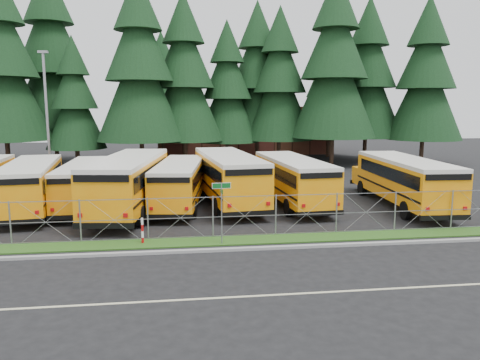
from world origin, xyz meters
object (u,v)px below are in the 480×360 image
Objects in this scene: bus_3 at (131,184)px; street_sign at (222,200)px; bus_1 at (32,187)px; bus_east at (402,182)px; bus_2 at (87,185)px; striped_bollard at (142,231)px; bus_5 at (227,179)px; bus_4 at (180,184)px; bus_6 at (291,181)px; light_standard at (47,114)px.

bus_3 is 4.41× the size of street_sign.
bus_1 is 0.96× the size of bus_east.
striped_bollard is at bearing -65.56° from bus_2.
bus_3 is 1.03× the size of bus_5.
bus_2 is at bearing 159.72° from bus_3.
bus_3 is at bearing -28.79° from bus_2.
bus_4 is 7.99m from striped_bollard.
bus_3 is 16.38m from bus_east.
striped_bollard is (-1.75, -7.76, -0.78)m from bus_4.
bus_4 is at bearing 175.30° from bus_east.
street_sign is (-5.14, -8.20, 0.57)m from bus_6.
bus_east reaches higher than bus_4.
light_standard is (-6.94, 9.51, 3.88)m from bus_3.
bus_5 reaches higher than street_sign.
bus_4 is 0.92× the size of bus_east.
bus_5 is (5.82, 1.49, -0.04)m from bus_3.
street_sign is (-11.72, -6.53, 0.53)m from bus_east.
bus_4 is 3.01m from bus_5.
bus_5 is at bearing -4.49° from bus_1.
striped_bollard is at bearing -95.49° from bus_4.
light_standard is at bearing 124.48° from street_sign.
light_standard reaches higher than bus_east.
light_standard is at bearing 158.91° from bus_east.
bus_3 reaches higher than bus_4.
bus_east reaches higher than bus_2.
bus_1 is 1.09× the size of light_standard.
bus_4 is at bearing -41.07° from light_standard.
street_sign is at bearing -148.07° from bus_east.
bus_6 is at bearing 57.91° from street_sign.
bus_2 is at bearing -178.02° from bus_4.
bus_3 is 1.18× the size of bus_4.
bus_east reaches higher than bus_1.
street_sign reaches higher than bus_2.
bus_5 reaches higher than bus_east.
bus_5 is at bearing 82.38° from street_sign.
light_standard is (-1.19, 8.64, 4.05)m from bus_1.
bus_4 is 1.04× the size of light_standard.
striped_bollard is (-3.52, 0.55, -1.43)m from street_sign.
bus_6 is (6.91, -0.10, 0.08)m from bus_4.
striped_bollard is (3.91, -8.28, -0.76)m from bus_2.
street_sign is at bearing -103.27° from bus_5.
bus_6 is 9.30× the size of striped_bollard.
bus_east reaches higher than striped_bollard.
street_sign reaches higher than striped_bollard.
bus_east is (10.54, -2.31, -0.08)m from bus_5.
bus_6 is (9.78, 0.86, -0.16)m from bus_3.
street_sign is at bearing -45.91° from bus_1.
bus_1 is at bearing 141.64° from street_sign.
bus_4 is 3.75× the size of street_sign.
street_sign is at bearing -126.19° from bus_6.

